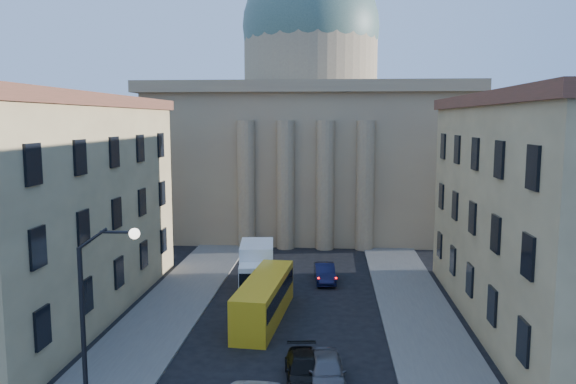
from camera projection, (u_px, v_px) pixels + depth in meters
name	position (u px, v px, depth m)	size (l,w,h in m)	color
sidewalk_left	(144.00, 339.00, 33.48)	(5.00, 60.00, 0.15)	#57544F
sidewalk_right	(433.00, 348.00, 32.20)	(5.00, 60.00, 0.15)	#57544F
church	(310.00, 130.00, 68.37)	(68.02, 28.76, 36.60)	#876E53
building_left	(35.00, 206.00, 37.13)	(11.60, 26.60, 14.70)	tan
building_right	(565.00, 212.00, 34.57)	(11.60, 26.60, 14.70)	tan
street_lamp	(95.00, 313.00, 22.81)	(2.62, 0.44, 8.83)	black
car_right_mid	(304.00, 370.00, 28.03)	(1.86, 4.57, 1.33)	black
car_right_far	(327.00, 371.00, 27.68)	(1.82, 4.52, 1.54)	#4E4E53
car_right_distant	(325.00, 273.00, 45.50)	(1.56, 4.47, 1.47)	black
city_bus	(264.00, 297.00, 36.85)	(3.13, 9.99, 2.77)	gold
box_truck	(257.00, 269.00, 43.35)	(3.09, 6.53, 3.47)	white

